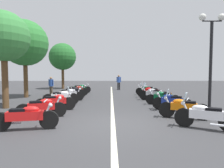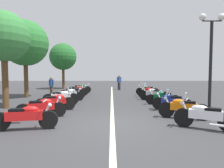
# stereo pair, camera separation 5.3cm
# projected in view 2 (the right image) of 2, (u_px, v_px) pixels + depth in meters

# --- Properties ---
(ground_plane) EXTENTS (80.00, 80.00, 0.00)m
(ground_plane) POSITION_uv_depth(u_px,v_px,m) (112.00, 124.00, 6.85)
(ground_plane) COLOR #38383A
(lane_centre_stripe) EXTENTS (26.20, 0.16, 0.01)m
(lane_centre_stripe) POSITION_uv_depth(u_px,v_px,m) (112.00, 101.00, 12.63)
(lane_centre_stripe) COLOR beige
(lane_centre_stripe) RESTS_ON ground_plane
(motorcycle_left_row_0) EXTENTS (0.69, 2.14, 1.00)m
(motorcycle_left_row_0) POSITION_uv_depth(u_px,v_px,m) (25.00, 117.00, 6.09)
(motorcycle_left_row_0) COLOR black
(motorcycle_left_row_0) RESTS_ON ground_plane
(motorcycle_left_row_1) EXTENTS (0.88, 2.00, 1.00)m
(motorcycle_left_row_1) POSITION_uv_depth(u_px,v_px,m) (42.00, 107.00, 7.77)
(motorcycle_left_row_1) COLOR black
(motorcycle_left_row_1) RESTS_ON ground_plane
(motorcycle_left_row_2) EXTENTS (0.96, 1.93, 1.22)m
(motorcycle_left_row_2) POSITION_uv_depth(u_px,v_px,m) (56.00, 101.00, 9.24)
(motorcycle_left_row_2) COLOR black
(motorcycle_left_row_2) RESTS_ON ground_plane
(motorcycle_left_row_3) EXTENTS (0.81, 2.11, 1.02)m
(motorcycle_left_row_3) POSITION_uv_depth(u_px,v_px,m) (61.00, 97.00, 11.07)
(motorcycle_left_row_3) COLOR black
(motorcycle_left_row_3) RESTS_ON ground_plane
(motorcycle_left_row_4) EXTENTS (0.81, 2.12, 1.00)m
(motorcycle_left_row_4) POSITION_uv_depth(u_px,v_px,m) (68.00, 94.00, 12.58)
(motorcycle_left_row_4) COLOR black
(motorcycle_left_row_4) RESTS_ON ground_plane
(motorcycle_left_row_5) EXTENTS (0.75, 1.99, 1.00)m
(motorcycle_left_row_5) POSITION_uv_depth(u_px,v_px,m) (73.00, 92.00, 14.24)
(motorcycle_left_row_5) COLOR black
(motorcycle_left_row_5) RESTS_ON ground_plane
(motorcycle_left_row_6) EXTENTS (0.78, 1.97, 1.00)m
(motorcycle_left_row_6) POSITION_uv_depth(u_px,v_px,m) (77.00, 90.00, 15.76)
(motorcycle_left_row_6) COLOR black
(motorcycle_left_row_6) RESTS_ON ground_plane
(motorcycle_left_row_7) EXTENTS (0.92, 2.07, 1.00)m
(motorcycle_left_row_7) POSITION_uv_depth(u_px,v_px,m) (80.00, 88.00, 17.61)
(motorcycle_left_row_7) COLOR black
(motorcycle_left_row_7) RESTS_ON ground_plane
(motorcycle_right_row_0) EXTENTS (1.10, 1.85, 1.22)m
(motorcycle_right_row_0) POSITION_uv_depth(u_px,v_px,m) (204.00, 115.00, 6.18)
(motorcycle_right_row_0) COLOR black
(motorcycle_right_row_0) RESTS_ON ground_plane
(motorcycle_right_row_1) EXTENTS (0.96, 1.94, 1.22)m
(motorcycle_right_row_1) POSITION_uv_depth(u_px,v_px,m) (183.00, 107.00, 7.61)
(motorcycle_right_row_1) COLOR black
(motorcycle_right_row_1) RESTS_ON ground_plane
(motorcycle_right_row_2) EXTENTS (1.09, 1.84, 1.00)m
(motorcycle_right_row_2) POSITION_uv_depth(u_px,v_px,m) (171.00, 102.00, 9.32)
(motorcycle_right_row_2) COLOR black
(motorcycle_right_row_2) RESTS_ON ground_plane
(motorcycle_right_row_3) EXTENTS (0.89, 1.99, 0.99)m
(motorcycle_right_row_3) POSITION_uv_depth(u_px,v_px,m) (163.00, 97.00, 10.97)
(motorcycle_right_row_3) COLOR black
(motorcycle_right_row_3) RESTS_ON ground_plane
(motorcycle_right_row_4) EXTENTS (1.15, 1.95, 1.22)m
(motorcycle_right_row_4) POSITION_uv_depth(u_px,v_px,m) (154.00, 94.00, 12.69)
(motorcycle_right_row_4) COLOR black
(motorcycle_right_row_4) RESTS_ON ground_plane
(motorcycle_right_row_5) EXTENTS (0.99, 1.95, 1.20)m
(motorcycle_right_row_5) POSITION_uv_depth(u_px,v_px,m) (150.00, 92.00, 14.18)
(motorcycle_right_row_5) COLOR black
(motorcycle_right_row_5) RESTS_ON ground_plane
(motorcycle_right_row_6) EXTENTS (0.94, 1.96, 1.00)m
(motorcycle_right_row_6) POSITION_uv_depth(u_px,v_px,m) (147.00, 90.00, 15.89)
(motorcycle_right_row_6) COLOR black
(motorcycle_right_row_6) RESTS_ON ground_plane
(street_lamp_twin_globe) EXTENTS (0.32, 1.22, 4.69)m
(street_lamp_twin_globe) POSITION_uv_depth(u_px,v_px,m) (211.00, 45.00, 8.60)
(street_lamp_twin_globe) COLOR black
(street_lamp_twin_globe) RESTS_ON ground_plane
(traffic_cone_0) EXTENTS (0.36, 0.36, 0.61)m
(traffic_cone_0) POSITION_uv_depth(u_px,v_px,m) (171.00, 97.00, 12.53)
(traffic_cone_0) COLOR orange
(traffic_cone_0) RESTS_ON ground_plane
(bystander_0) EXTENTS (0.32, 0.51, 1.72)m
(bystander_0) POSITION_uv_depth(u_px,v_px,m) (119.00, 81.00, 21.01)
(bystander_0) COLOR black
(bystander_0) RESTS_ON ground_plane
(bystander_1) EXTENTS (0.32, 0.49, 1.61)m
(bystander_1) POSITION_uv_depth(u_px,v_px,m) (51.00, 85.00, 15.65)
(bystander_1) COLOR brown
(bystander_1) RESTS_ON ground_plane
(roadside_tree_0) EXTENTS (2.69, 2.69, 5.22)m
(roadside_tree_0) POSITION_uv_depth(u_px,v_px,m) (4.00, 37.00, 9.78)
(roadside_tree_0) COLOR brown
(roadside_tree_0) RESTS_ON ground_plane
(roadside_tree_1) EXTENTS (3.27, 3.27, 5.59)m
(roadside_tree_1) POSITION_uv_depth(u_px,v_px,m) (63.00, 57.00, 22.41)
(roadside_tree_1) COLOR brown
(roadside_tree_1) RESTS_ON ground_plane
(roadside_tree_2) EXTENTS (3.56, 3.56, 6.04)m
(roadside_tree_2) POSITION_uv_depth(u_px,v_px,m) (25.00, 43.00, 14.24)
(roadside_tree_2) COLOR brown
(roadside_tree_2) RESTS_ON ground_plane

